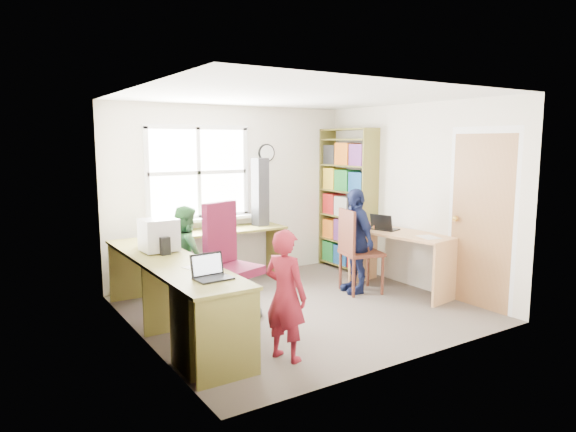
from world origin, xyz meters
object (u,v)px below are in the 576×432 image
object	(u,v)px
crt_monitor	(159,235)
bookshelf	(347,203)
swivel_chair	(229,268)
person_green	(187,255)
right_desk	(402,249)
person_red	(285,295)
person_navy	(355,241)
wooden_chair	(356,248)
l_desk	(204,294)
potted_plant	(209,218)
laptop_right	(384,226)
cd_tower	(260,192)
laptop_left	(211,273)

from	to	relation	value
crt_monitor	bookshelf	bearing A→B (deg)	10.22
swivel_chair	person_green	world-z (taller)	swivel_chair
right_desk	crt_monitor	bearing A→B (deg)	159.04
right_desk	person_red	world-z (taller)	person_red
swivel_chair	crt_monitor	size ratio (longest dim) A/B	3.36
right_desk	swivel_chair	distance (m)	2.29
bookshelf	person_navy	size ratio (longest dim) A/B	1.58
bookshelf	wooden_chair	distance (m)	1.31
wooden_chair	person_navy	bearing A→B (deg)	78.56
l_desk	person_green	size ratio (longest dim) A/B	2.51
bookshelf	crt_monitor	world-z (taller)	bookshelf
l_desk	person_red	size ratio (longest dim) A/B	2.53
swivel_chair	potted_plant	world-z (taller)	swivel_chair
bookshelf	swivel_chair	size ratio (longest dim) A/B	1.68
right_desk	wooden_chair	distance (m)	0.61
bookshelf	potted_plant	world-z (taller)	bookshelf
l_desk	person_navy	bearing A→B (deg)	11.80
laptop_right	potted_plant	size ratio (longest dim) A/B	1.15
right_desk	person_green	world-z (taller)	person_green
person_navy	person_red	bearing A→B (deg)	-44.65
person_navy	laptop_right	bearing A→B (deg)	93.62
cd_tower	person_red	xyz separation A→B (m)	(-1.18, -2.50, -0.64)
wooden_chair	person_green	world-z (taller)	person_green
l_desk	crt_monitor	bearing A→B (deg)	101.04
potted_plant	person_navy	size ratio (longest dim) A/B	0.25
person_red	person_navy	size ratio (longest dim) A/B	0.88
right_desk	laptop_left	bearing A→B (deg)	-176.30
cd_tower	potted_plant	world-z (taller)	cd_tower
crt_monitor	laptop_right	size ratio (longest dim) A/B	0.99
person_green	l_desk	bearing A→B (deg)	175.04
right_desk	person_red	size ratio (longest dim) A/B	1.21
right_desk	laptop_right	distance (m)	0.38
laptop_left	bookshelf	bearing A→B (deg)	29.22
laptop_right	bookshelf	bearing A→B (deg)	-29.39
potted_plant	person_red	distance (m)	2.55
potted_plant	person_navy	xyz separation A→B (m)	(1.45, -1.22, -0.25)
right_desk	swivel_chair	world-z (taller)	swivel_chair
swivel_chair	laptop_right	bearing A→B (deg)	-22.79
l_desk	crt_monitor	xyz separation A→B (m)	(-0.15, 0.79, 0.47)
cd_tower	potted_plant	distance (m)	0.83
laptop_right	cd_tower	size ratio (longest dim) A/B	0.40
cd_tower	person_green	world-z (taller)	cd_tower
wooden_chair	bookshelf	bearing A→B (deg)	70.57
right_desk	laptop_right	bearing A→B (deg)	98.81
bookshelf	person_navy	xyz separation A→B (m)	(-0.67, -0.99, -0.34)
right_desk	crt_monitor	world-z (taller)	crt_monitor
potted_plant	person_red	xyz separation A→B (m)	(-0.40, -2.50, -0.33)
person_green	person_red	bearing A→B (deg)	-166.83
potted_plant	bookshelf	bearing A→B (deg)	-6.22
wooden_chair	person_navy	world-z (taller)	person_navy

